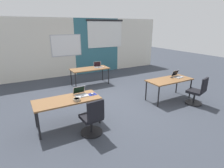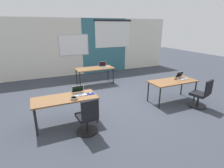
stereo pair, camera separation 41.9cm
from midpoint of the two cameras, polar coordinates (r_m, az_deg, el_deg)
ground_plane at (r=5.92m, az=3.62°, el=-6.14°), size 24.00×24.00×0.00m
back_wall_assembly at (r=9.37m, az=-8.26°, el=11.81°), size 10.00×0.27×2.80m
desk_near_left at (r=4.59m, az=-12.36°, el=-5.06°), size 1.60×0.70×0.72m
desk_near_right at (r=6.23m, az=20.79°, el=0.43°), size 1.60×0.70×0.72m
desk_far_center at (r=7.62m, az=-4.01°, el=4.71°), size 1.60×0.70×0.72m
laptop_near_right_end at (r=6.57m, az=23.22°, el=2.00°), size 0.37×0.35×0.23m
mouse_near_right_end at (r=6.39m, az=21.55°, el=1.48°), size 0.09×0.11×0.03m
chair_near_right_end at (r=6.21m, az=28.49°, el=-3.48°), size 0.54×0.60×0.92m
laptop_far_right at (r=7.75m, az=-1.37°, el=5.84°), size 0.35×0.30×0.24m
mouse_far_right at (r=7.79m, az=0.36°, el=5.65°), size 0.08×0.11×0.03m
laptop_near_left_inner at (r=4.71m, az=-8.07°, el=-2.77°), size 0.35×0.34×0.22m
mousepad_near_left_inner at (r=4.73m, az=-4.44°, el=-3.16°), size 0.22×0.19×0.00m
mouse_near_left_inner at (r=4.72m, az=-4.45°, el=-2.94°), size 0.08×0.11×0.03m
chair_near_left_inner at (r=4.21m, az=-4.95°, el=-11.27°), size 0.52×0.56×0.92m
snack_bowl at (r=4.40m, az=-9.50°, el=-4.55°), size 0.18×0.18×0.06m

